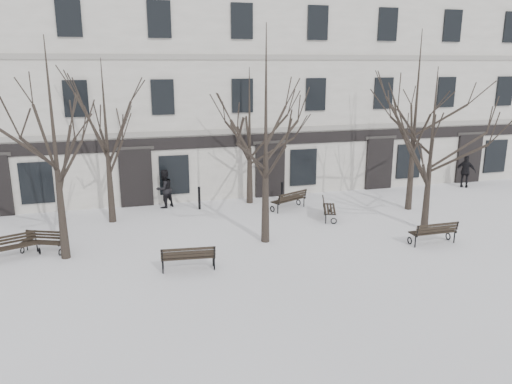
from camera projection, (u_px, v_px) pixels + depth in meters
name	position (u px, v px, depth m)	size (l,w,h in m)	color
ground	(243.00, 255.00, 18.73)	(100.00, 100.00, 0.00)	white
building	(189.00, 89.00, 29.43)	(40.40, 10.20, 11.40)	silver
tree_1	(53.00, 124.00, 17.26)	(5.55, 5.55, 7.93)	black
tree_2	(266.00, 110.00, 18.88)	(5.91, 5.91, 8.45)	black
tree_3	(433.00, 131.00, 20.59)	(4.82, 4.82, 6.88)	black
tree_4	(105.00, 122.00, 21.60)	(5.06, 5.06, 7.23)	black
tree_5	(249.00, 120.00, 24.74)	(4.78, 4.78, 6.82)	black
tree_6	(417.00, 100.00, 23.35)	(5.97, 5.97, 8.53)	black
bench_0	(14.00, 246.00, 18.42)	(1.78, 1.17, 0.85)	black
bench_1	(188.00, 257.00, 17.25)	(1.92, 0.87, 0.94)	black
bench_2	(434.00, 232.00, 19.77)	(1.90, 0.71, 0.95)	black
bench_3	(44.00, 241.00, 18.93)	(1.69, 1.16, 0.81)	black
bench_4	(290.00, 199.00, 24.45)	(1.98, 1.42, 0.96)	black
bench_5	(328.00, 208.00, 23.10)	(1.25, 1.87, 0.90)	black
bollard_a	(199.00, 197.00, 24.51)	(0.15, 0.15, 1.15)	black
bollard_b	(282.00, 191.00, 25.95)	(0.13, 0.13, 1.03)	black
pedestrian_b	(165.00, 207.00, 24.96)	(0.93, 0.73, 1.92)	black
pedestrian_c	(464.00, 187.00, 28.99)	(1.11, 0.46, 1.89)	black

